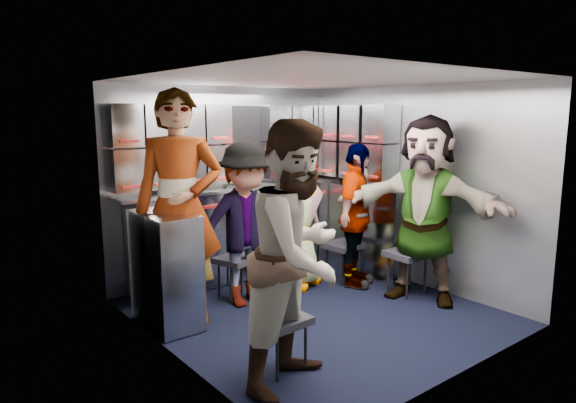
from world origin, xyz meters
TOP-DOWN VIEW (x-y plane):
  - floor at (0.00, 0.00)m, footprint 3.00×3.00m
  - wall_back at (0.00, 1.50)m, footprint 2.80×0.04m
  - wall_left at (-1.40, 0.00)m, footprint 0.04×3.00m
  - wall_right at (1.40, 0.00)m, footprint 0.04×3.00m
  - ceiling at (0.00, 0.00)m, footprint 2.80×3.00m
  - cart_bank_back at (0.00, 1.29)m, footprint 2.68×0.38m
  - cart_bank_left at (-1.19, 0.56)m, footprint 0.38×0.76m
  - counter at (0.00, 1.29)m, footprint 2.68×0.42m
  - locker_bank_back at (0.00, 1.35)m, footprint 2.68×0.28m
  - locker_bank_right at (1.25, 0.70)m, footprint 0.28×1.00m
  - right_cabinet at (1.25, 0.60)m, footprint 0.28×1.20m
  - coffee_niche at (0.18, 1.41)m, footprint 0.46×0.16m
  - red_latch_strip at (0.00, 1.09)m, footprint 2.60×0.02m
  - jump_seat_near_left at (-0.90, -0.68)m, footprint 0.35×0.34m
  - jump_seat_mid_left at (-0.37, 0.75)m, footprint 0.44×0.43m
  - jump_seat_center at (0.36, 0.86)m, footprint 0.44×0.43m
  - jump_seat_mid_right at (0.83, 0.48)m, footprint 0.38×0.37m
  - jump_seat_near_right at (1.05, -0.22)m, footprint 0.39×0.37m
  - attendant_standing at (-1.05, 0.55)m, footprint 0.88×0.80m
  - attendant_arc_a at (-0.90, -0.86)m, footprint 1.05×0.93m
  - attendant_arc_b at (-0.37, 0.57)m, footprint 1.04×0.65m
  - attendant_arc_c at (0.36, 0.68)m, footprint 0.89×0.73m
  - attendant_arc_d at (0.83, 0.30)m, footprint 0.95×0.76m
  - attendant_arc_e at (1.05, -0.40)m, footprint 1.12×1.75m
  - bottle_left at (-0.69, 1.24)m, footprint 0.06×0.06m
  - bottle_mid at (-0.65, 1.24)m, footprint 0.06×0.06m
  - bottle_right at (0.83, 1.24)m, footprint 0.06×0.06m
  - cup_left at (-0.80, 1.23)m, footprint 0.07×0.07m
  - cup_right at (0.93, 1.23)m, footprint 0.09×0.09m

SIDE VIEW (x-z plane):
  - floor at x=0.00m, z-range 0.00..0.00m
  - jump_seat_center at x=0.36m, z-range 0.15..0.55m
  - jump_seat_near_left at x=-0.90m, z-range 0.15..0.56m
  - jump_seat_mid_left at x=-0.37m, z-range 0.16..0.59m
  - jump_seat_mid_right at x=0.83m, z-range 0.16..0.59m
  - jump_seat_near_right at x=1.05m, z-range 0.17..0.62m
  - cart_bank_back at x=0.00m, z-range 0.00..0.99m
  - cart_bank_left at x=-1.19m, z-range 0.00..0.99m
  - right_cabinet at x=1.25m, z-range 0.00..1.00m
  - attendant_arc_d at x=0.83m, z-range 0.00..1.51m
  - attendant_arc_b at x=-0.37m, z-range 0.00..1.55m
  - attendant_arc_c at x=0.36m, z-range 0.00..1.56m
  - red_latch_strip at x=0.00m, z-range 0.86..0.90m
  - attendant_arc_a at x=-0.90m, z-range 0.00..1.78m
  - attendant_arc_e at x=1.05m, z-range 0.00..1.80m
  - attendant_standing at x=-1.05m, z-range 0.00..2.03m
  - counter at x=0.00m, z-range 1.00..1.03m
  - wall_back at x=0.00m, z-range 0.00..2.10m
  - wall_left at x=-1.40m, z-range 0.00..2.10m
  - wall_right at x=1.40m, z-range 0.00..2.10m
  - cup_left at x=-0.80m, z-range 1.03..1.13m
  - cup_right at x=0.93m, z-range 1.03..1.14m
  - bottle_left at x=-0.69m, z-range 1.03..1.26m
  - bottle_mid at x=-0.65m, z-range 1.03..1.29m
  - bottle_right at x=0.83m, z-range 1.03..1.30m
  - coffee_niche at x=0.18m, z-range 1.05..1.89m
  - locker_bank_back at x=0.00m, z-range 1.08..1.90m
  - locker_bank_right at x=1.25m, z-range 1.08..1.90m
  - ceiling at x=0.00m, z-range 2.09..2.11m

